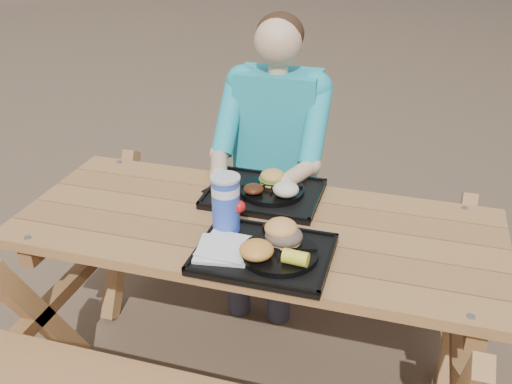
# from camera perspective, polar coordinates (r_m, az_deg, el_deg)

# --- Properties ---
(ground) EXTENTS (60.00, 60.00, 0.00)m
(ground) POSITION_cam_1_polar(r_m,az_deg,el_deg) (2.59, 0.00, -17.47)
(ground) COLOR #999999
(ground) RESTS_ON ground
(picnic_table) EXTENTS (1.80, 1.49, 0.75)m
(picnic_table) POSITION_cam_1_polar(r_m,az_deg,el_deg) (2.34, 0.00, -11.00)
(picnic_table) COLOR #999999
(picnic_table) RESTS_ON ground
(tray_near) EXTENTS (0.45, 0.35, 0.02)m
(tray_near) POSITION_cam_1_polar(r_m,az_deg,el_deg) (1.93, 0.80, -6.30)
(tray_near) COLOR black
(tray_near) RESTS_ON picnic_table
(tray_far) EXTENTS (0.45, 0.35, 0.02)m
(tray_far) POSITION_cam_1_polar(r_m,az_deg,el_deg) (2.30, 0.82, -0.26)
(tray_far) COLOR black
(tray_far) RESTS_ON picnic_table
(plate_near) EXTENTS (0.26, 0.26, 0.02)m
(plate_near) POSITION_cam_1_polar(r_m,az_deg,el_deg) (1.90, 2.36, -6.15)
(plate_near) COLOR black
(plate_near) RESTS_ON tray_near
(plate_far) EXTENTS (0.26, 0.26, 0.02)m
(plate_far) POSITION_cam_1_polar(r_m,az_deg,el_deg) (2.29, 1.61, 0.19)
(plate_far) COLOR black
(plate_far) RESTS_ON tray_far
(napkin_stack) EXTENTS (0.20, 0.20, 0.02)m
(napkin_stack) POSITION_cam_1_polar(r_m,az_deg,el_deg) (1.93, -3.32, -5.68)
(napkin_stack) COLOR silver
(napkin_stack) RESTS_ON tray_near
(soda_cup) EXTENTS (0.10, 0.10, 0.20)m
(soda_cup) POSITION_cam_1_polar(r_m,az_deg,el_deg) (2.00, -3.03, -1.28)
(soda_cup) COLOR #183CB8
(soda_cup) RESTS_ON tray_near
(condiment_bbq) EXTENTS (0.06, 0.06, 0.03)m
(condiment_bbq) POSITION_cam_1_polar(r_m,az_deg,el_deg) (2.02, 1.44, -3.79)
(condiment_bbq) COLOR #310705
(condiment_bbq) RESTS_ON tray_near
(condiment_mustard) EXTENTS (0.06, 0.06, 0.03)m
(condiment_mustard) POSITION_cam_1_polar(r_m,az_deg,el_deg) (2.01, 3.29, -3.91)
(condiment_mustard) COLOR gold
(condiment_mustard) RESTS_ON tray_near
(sandwich) EXTENTS (0.12, 0.12, 0.12)m
(sandwich) POSITION_cam_1_polar(r_m,az_deg,el_deg) (1.91, 2.83, -3.47)
(sandwich) COLOR #E19C4F
(sandwich) RESTS_ON plate_near
(mac_cheese) EXTENTS (0.11, 0.11, 0.06)m
(mac_cheese) POSITION_cam_1_polar(r_m,az_deg,el_deg) (1.85, 0.05, -5.82)
(mac_cheese) COLOR gold
(mac_cheese) RESTS_ON plate_near
(corn_cob) EXTENTS (0.09, 0.09, 0.05)m
(corn_cob) POSITION_cam_1_polar(r_m,az_deg,el_deg) (1.82, 3.97, -6.57)
(corn_cob) COLOR #FFF035
(corn_cob) RESTS_ON plate_near
(cutlery_far) EXTENTS (0.07, 0.18, 0.01)m
(cutlery_far) POSITION_cam_1_polar(r_m,az_deg,el_deg) (2.36, -3.18, 0.76)
(cutlery_far) COLOR black
(cutlery_far) RESTS_ON tray_far
(burger) EXTENTS (0.10, 0.10, 0.09)m
(burger) POSITION_cam_1_polar(r_m,az_deg,el_deg) (2.30, 1.68, 1.89)
(burger) COLOR gold
(burger) RESTS_ON plate_far
(baked_beans) EXTENTS (0.08, 0.08, 0.04)m
(baked_beans) POSITION_cam_1_polar(r_m,az_deg,el_deg) (2.24, -0.26, 0.30)
(baked_beans) COLOR #441E0D
(baked_beans) RESTS_ON plate_far
(potato_salad) EXTENTS (0.10, 0.10, 0.06)m
(potato_salad) POSITION_cam_1_polar(r_m,az_deg,el_deg) (2.22, 3.00, 0.27)
(potato_salad) COLOR beige
(potato_salad) RESTS_ON plate_far
(diner) EXTENTS (0.48, 0.84, 1.28)m
(diner) POSITION_cam_1_polar(r_m,az_deg,el_deg) (2.77, 2.03, 2.08)
(diner) COLOR teal
(diner) RESTS_ON ground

